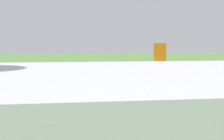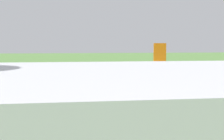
% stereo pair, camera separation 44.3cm
% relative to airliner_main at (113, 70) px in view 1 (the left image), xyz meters
% --- Properties ---
extents(ground_plane, '(800.00, 800.00, 0.00)m').
position_rel_airliner_main_xyz_m(ground_plane, '(-2.86, 0.02, -4.35)').
color(ground_plane, '#547F3D').
extents(runway_asphalt, '(600.00, 31.43, 0.06)m').
position_rel_airliner_main_xyz_m(runway_asphalt, '(-2.86, 0.02, -4.32)').
color(runway_asphalt, '#38383D').
rests_on(runway_asphalt, ground).
extents(apron_concrete, '(440.00, 110.00, 0.05)m').
position_rel_airliner_main_xyz_m(apron_concrete, '(-2.86, 55.31, -4.33)').
color(apron_concrete, gray).
rests_on(apron_concrete, ground).
extents(grass_verge_foreground, '(600.00, 80.00, 0.04)m').
position_rel_airliner_main_xyz_m(grass_verge_foreground, '(-2.86, -33.45, -4.33)').
color(grass_verge_foreground, '#478534').
rests_on(grass_verge_foreground, ground).
extents(airliner_main, '(54.10, 44.21, 15.88)m').
position_rel_airliner_main_xyz_m(airliner_main, '(0.00, 0.00, 0.00)').
color(airliner_main, white).
rests_on(airliner_main, ground).
extents(service_car_followme, '(2.36, 4.40, 1.62)m').
position_rel_airliner_main_xyz_m(service_car_followme, '(36.51, 29.28, -3.51)').
color(service_car_followme, gray).
rests_on(service_car_followme, ground).
extents(no_stopping_sign, '(0.60, 0.10, 2.82)m').
position_rel_airliner_main_xyz_m(no_stopping_sign, '(9.96, -31.67, -2.69)').
color(no_stopping_sign, slate).
rests_on(no_stopping_sign, ground).
extents(traffic_cone_orange, '(0.40, 0.40, 0.55)m').
position_rel_airliner_main_xyz_m(traffic_cone_orange, '(15.56, -30.71, -4.08)').
color(traffic_cone_orange, orange).
rests_on(traffic_cone_orange, ground).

